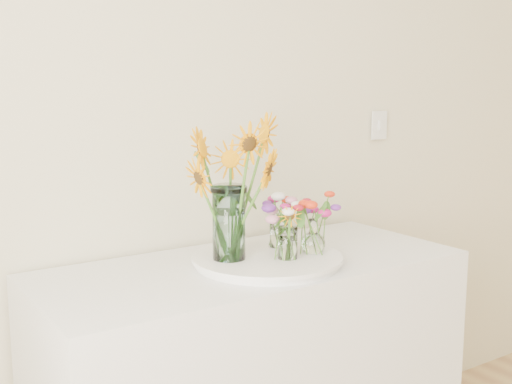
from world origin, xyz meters
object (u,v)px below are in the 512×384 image
(tray, at_px, (267,261))
(small_vase_a, at_px, (288,244))
(small_vase_b, at_px, (313,236))
(small_vase_c, at_px, (279,233))
(mason_jar, at_px, (229,223))

(tray, height_order, small_vase_a, small_vase_a)
(tray, bearing_deg, small_vase_a, -63.58)
(small_vase_b, bearing_deg, tray, 161.85)
(small_vase_b, height_order, small_vase_c, small_vase_b)
(small_vase_a, bearing_deg, small_vase_b, 8.32)
(tray, bearing_deg, small_vase_b, -18.15)
(mason_jar, xyz_separation_m, small_vase_c, (0.22, 0.04, -0.07))
(tray, relative_size, small_vase_b, 3.95)
(small_vase_a, bearing_deg, tray, 116.42)
(small_vase_a, bearing_deg, small_vase_c, 64.81)
(tray, xyz_separation_m, small_vase_b, (0.15, -0.05, 0.07))
(mason_jar, height_order, small_vase_c, mason_jar)
(tray, relative_size, small_vase_c, 4.30)
(small_vase_b, relative_size, small_vase_c, 1.09)
(small_vase_a, bearing_deg, mason_jar, 147.50)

